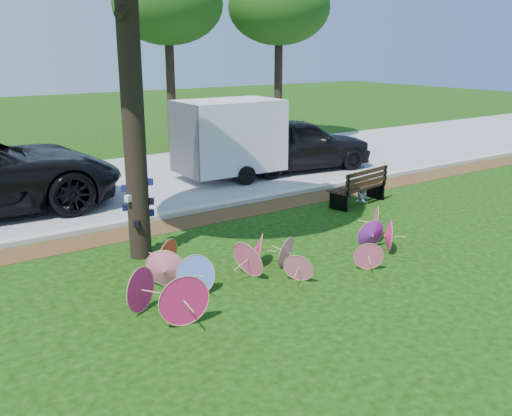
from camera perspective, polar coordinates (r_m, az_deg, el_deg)
The scene contains 11 objects.
ground at distance 10.57m, azimuth 4.00°, elevation -7.59°, with size 90.00×90.00×0.00m, color black.
mulch_strip at distance 14.13m, azimuth -7.48°, elevation -1.52°, with size 90.00×1.00×0.01m, color #472D16.
curb at distance 14.71m, azimuth -8.75°, elevation -0.64°, with size 90.00×0.30×0.12m, color #B7B5AD.
street at distance 18.43m, azimuth -14.48°, elevation 2.24°, with size 90.00×8.00×0.01m, color gray.
parasol_pile at distance 10.70m, azimuth 0.22°, elevation -5.13°, with size 6.56×2.41×0.84m.
dark_pickup at distance 19.95m, azimuth 4.01°, elevation 6.41°, with size 2.17×5.40×1.84m, color black.
cargo_trailer at distance 18.47m, azimuth -2.69°, elevation 7.26°, with size 3.22×2.04×2.85m, color silver.
park_bench at distance 15.87m, azimuth 10.02°, elevation 2.16°, with size 1.90×0.72×0.99m, color black, non-canonical shape.
person_left at distance 15.66m, azimuth 8.98°, elevation 2.09°, with size 0.37×0.25×1.03m, color #3C4152.
person_right at distance 16.14m, azimuth 10.79°, elevation 2.45°, with size 0.51×0.40×1.04m, color #B6B6C0.
bg_trees at distance 23.64m, azimuth -13.70°, elevation 19.29°, with size 19.99×7.10×7.40m.
Camera 1 is at (-6.11, -7.52, 4.21)m, focal length 40.00 mm.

